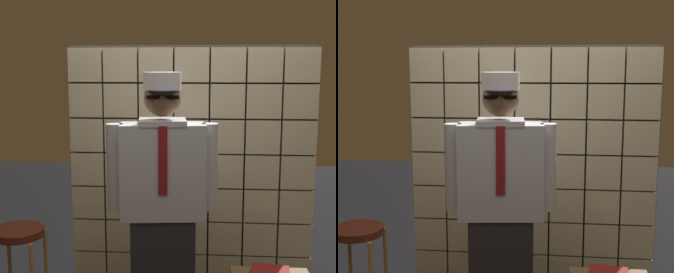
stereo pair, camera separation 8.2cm
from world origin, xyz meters
TOP-DOWN VIEW (x-y plane):
  - glass_block_wall at (0.00, 1.24)m, footprint 2.03×0.10m
  - standing_person at (-0.17, 0.40)m, footprint 0.73×0.33m
  - bar_stool at (-1.13, 0.37)m, footprint 0.34×0.34m

SIDE VIEW (x-z plane):
  - bar_stool at x=-1.13m, z-range 0.19..0.96m
  - standing_person at x=-0.17m, z-range 0.04..1.85m
  - glass_block_wall at x=0.00m, z-range -0.02..2.01m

